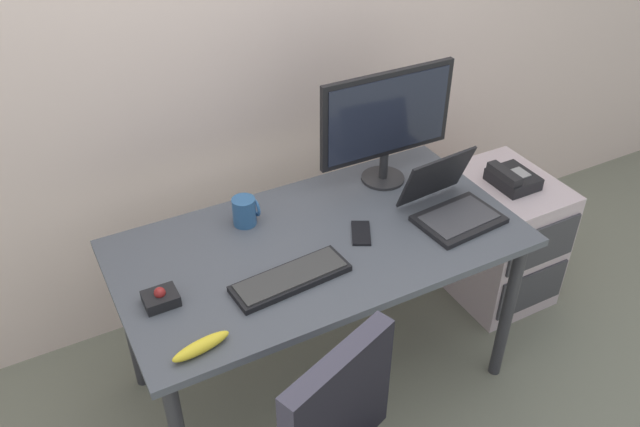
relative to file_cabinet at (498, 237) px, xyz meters
name	(u,v)px	position (x,y,z in m)	size (l,w,h in m)	color
ground_plane	(320,376)	(-1.02, -0.11, -0.31)	(8.00, 8.00, 0.00)	slate
back_wall	(230,4)	(-1.02, 0.63, 1.09)	(6.00, 0.10, 2.80)	beige
desk	(320,257)	(-1.02, -0.11, 0.36)	(1.49, 0.78, 0.75)	#464B54
file_cabinet	(498,237)	(0.00, 0.00, 0.00)	(0.42, 0.53, 0.62)	#C2AEB5
desk_phone	(512,178)	(-0.01, -0.02, 0.35)	(0.17, 0.20, 0.09)	black
monitor_main	(387,120)	(-0.60, 0.13, 0.71)	(0.58, 0.18, 0.48)	#262628
keyboard	(291,278)	(-1.21, -0.26, 0.45)	(0.42, 0.17, 0.03)	black
laptop	(450,203)	(-0.51, -0.20, 0.49)	(0.33, 0.33, 0.23)	black
trackball_mouse	(161,298)	(-1.63, -0.16, 0.46)	(0.11, 0.09, 0.07)	black
coffee_mug	(245,211)	(-1.22, 0.12, 0.49)	(0.10, 0.09, 0.11)	#2A5587
cell_phone	(361,233)	(-0.87, -0.15, 0.44)	(0.07, 0.14, 0.01)	black
banana	(201,346)	(-1.59, -0.42, 0.46)	(0.19, 0.04, 0.04)	yellow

